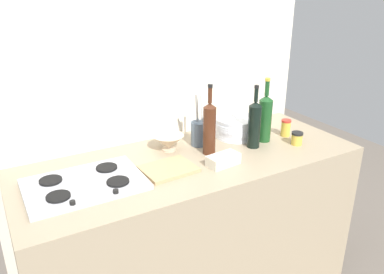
{
  "coord_description": "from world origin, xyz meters",
  "views": [
    {
      "loc": [
        -0.91,
        -1.59,
        1.77
      ],
      "look_at": [
        0.0,
        0.0,
        1.02
      ],
      "focal_mm": 36.38,
      "sensor_mm": 36.0,
      "label": 1
    }
  ],
  "objects_px": {
    "stovetop_hob": "(85,184)",
    "mixing_bowl": "(169,142)",
    "plate_stack": "(236,127)",
    "condiment_jar_rear": "(286,128)",
    "wine_bottle_leftmost": "(209,127)",
    "cutting_board": "(168,169)",
    "wine_bottle_mid_left": "(254,124)",
    "utensil_crock": "(199,133)",
    "condiment_jar_front": "(297,138)",
    "wine_bottle_mid_right": "(265,117)",
    "butter_dish": "(223,160)"
  },
  "relations": [
    {
      "from": "condiment_jar_front",
      "to": "condiment_jar_rear",
      "type": "relative_size",
      "value": 0.73
    },
    {
      "from": "wine_bottle_leftmost",
      "to": "cutting_board",
      "type": "distance_m",
      "value": 0.32
    },
    {
      "from": "butter_dish",
      "to": "utensil_crock",
      "type": "distance_m",
      "value": 0.29
    },
    {
      "from": "butter_dish",
      "to": "cutting_board",
      "type": "distance_m",
      "value": 0.28
    },
    {
      "from": "wine_bottle_leftmost",
      "to": "utensil_crock",
      "type": "bearing_deg",
      "value": 85.4
    },
    {
      "from": "plate_stack",
      "to": "condiment_jar_front",
      "type": "xyz_separation_m",
      "value": [
        0.23,
        -0.27,
        -0.02
      ]
    },
    {
      "from": "plate_stack",
      "to": "mixing_bowl",
      "type": "distance_m",
      "value": 0.44
    },
    {
      "from": "wine_bottle_mid_right",
      "to": "butter_dish",
      "type": "xyz_separation_m",
      "value": [
        -0.38,
        -0.15,
        -0.11
      ]
    },
    {
      "from": "utensil_crock",
      "to": "condiment_jar_front",
      "type": "relative_size",
      "value": 4.14
    },
    {
      "from": "wine_bottle_mid_right",
      "to": "utensil_crock",
      "type": "xyz_separation_m",
      "value": [
        -0.36,
        0.13,
        -0.07
      ]
    },
    {
      "from": "butter_dish",
      "to": "mixing_bowl",
      "type": "bearing_deg",
      "value": 117.5
    },
    {
      "from": "wine_bottle_leftmost",
      "to": "cutting_board",
      "type": "xyz_separation_m",
      "value": [
        -0.28,
        -0.08,
        -0.14
      ]
    },
    {
      "from": "mixing_bowl",
      "to": "utensil_crock",
      "type": "xyz_separation_m",
      "value": [
        0.18,
        -0.02,
        0.03
      ]
    },
    {
      "from": "condiment_jar_front",
      "to": "cutting_board",
      "type": "xyz_separation_m",
      "value": [
        -0.77,
        0.07,
        -0.03
      ]
    },
    {
      "from": "wine_bottle_mid_right",
      "to": "condiment_jar_front",
      "type": "bearing_deg",
      "value": -48.14
    },
    {
      "from": "wine_bottle_mid_left",
      "to": "cutting_board",
      "type": "relative_size",
      "value": 1.39
    },
    {
      "from": "plate_stack",
      "to": "wine_bottle_leftmost",
      "type": "distance_m",
      "value": 0.31
    },
    {
      "from": "condiment_jar_front",
      "to": "plate_stack",
      "type": "bearing_deg",
      "value": 129.95
    },
    {
      "from": "stovetop_hob",
      "to": "wine_bottle_mid_right",
      "type": "distance_m",
      "value": 1.05
    },
    {
      "from": "wine_bottle_leftmost",
      "to": "condiment_jar_front",
      "type": "xyz_separation_m",
      "value": [
        0.49,
        -0.14,
        -0.11
      ]
    },
    {
      "from": "wine_bottle_mid_right",
      "to": "butter_dish",
      "type": "distance_m",
      "value": 0.43
    },
    {
      "from": "wine_bottle_mid_left",
      "to": "utensil_crock",
      "type": "height_order",
      "value": "wine_bottle_mid_left"
    },
    {
      "from": "wine_bottle_mid_right",
      "to": "condiment_jar_front",
      "type": "relative_size",
      "value": 5.03
    },
    {
      "from": "wine_bottle_mid_left",
      "to": "cutting_board",
      "type": "bearing_deg",
      "value": -176.76
    },
    {
      "from": "utensil_crock",
      "to": "cutting_board",
      "type": "distance_m",
      "value": 0.36
    },
    {
      "from": "stovetop_hob",
      "to": "condiment_jar_front",
      "type": "xyz_separation_m",
      "value": [
        1.17,
        -0.11,
        0.02
      ]
    },
    {
      "from": "wine_bottle_leftmost",
      "to": "wine_bottle_mid_right",
      "type": "bearing_deg",
      "value": -0.39
    },
    {
      "from": "condiment_jar_rear",
      "to": "wine_bottle_mid_left",
      "type": "bearing_deg",
      "value": -173.23
    },
    {
      "from": "plate_stack",
      "to": "wine_bottle_mid_left",
      "type": "bearing_deg",
      "value": -92.0
    },
    {
      "from": "wine_bottle_mid_right",
      "to": "cutting_board",
      "type": "distance_m",
      "value": 0.67
    },
    {
      "from": "mixing_bowl",
      "to": "utensil_crock",
      "type": "height_order",
      "value": "utensil_crock"
    },
    {
      "from": "condiment_jar_rear",
      "to": "plate_stack",
      "type": "bearing_deg",
      "value": 151.38
    },
    {
      "from": "plate_stack",
      "to": "condiment_jar_rear",
      "type": "xyz_separation_m",
      "value": [
        0.26,
        -0.14,
        -0.01
      ]
    },
    {
      "from": "plate_stack",
      "to": "cutting_board",
      "type": "distance_m",
      "value": 0.59
    },
    {
      "from": "butter_dish",
      "to": "cutting_board",
      "type": "relative_size",
      "value": 0.66
    },
    {
      "from": "wine_bottle_leftmost",
      "to": "wine_bottle_mid_right",
      "type": "xyz_separation_m",
      "value": [
        0.37,
        -0.0,
        -0.01
      ]
    },
    {
      "from": "stovetop_hob",
      "to": "wine_bottle_leftmost",
      "type": "xyz_separation_m",
      "value": [
        0.68,
        0.03,
        0.13
      ]
    },
    {
      "from": "plate_stack",
      "to": "wine_bottle_mid_right",
      "type": "distance_m",
      "value": 0.19
    },
    {
      "from": "stovetop_hob",
      "to": "wine_bottle_mid_left",
      "type": "height_order",
      "value": "wine_bottle_mid_left"
    },
    {
      "from": "mixing_bowl",
      "to": "utensil_crock",
      "type": "bearing_deg",
      "value": -6.02
    },
    {
      "from": "wine_bottle_mid_left",
      "to": "mixing_bowl",
      "type": "distance_m",
      "value": 0.48
    },
    {
      "from": "utensil_crock",
      "to": "condiment_jar_front",
      "type": "xyz_separation_m",
      "value": [
        0.48,
        -0.27,
        -0.04
      ]
    },
    {
      "from": "wine_bottle_mid_right",
      "to": "wine_bottle_leftmost",
      "type": "bearing_deg",
      "value": 179.61
    },
    {
      "from": "wine_bottle_mid_left",
      "to": "condiment_jar_rear",
      "type": "xyz_separation_m",
      "value": [
        0.27,
        0.03,
        -0.09
      ]
    },
    {
      "from": "stovetop_hob",
      "to": "plate_stack",
      "type": "height_order",
      "value": "plate_stack"
    },
    {
      "from": "wine_bottle_leftmost",
      "to": "wine_bottle_mid_left",
      "type": "distance_m",
      "value": 0.26
    },
    {
      "from": "stovetop_hob",
      "to": "mixing_bowl",
      "type": "height_order",
      "value": "mixing_bowl"
    },
    {
      "from": "wine_bottle_mid_right",
      "to": "utensil_crock",
      "type": "relative_size",
      "value": 1.22
    },
    {
      "from": "butter_dish",
      "to": "utensil_crock",
      "type": "xyz_separation_m",
      "value": [
        0.02,
        0.28,
        0.05
      ]
    },
    {
      "from": "butter_dish",
      "to": "wine_bottle_mid_right",
      "type": "bearing_deg",
      "value": 21.72
    }
  ]
}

